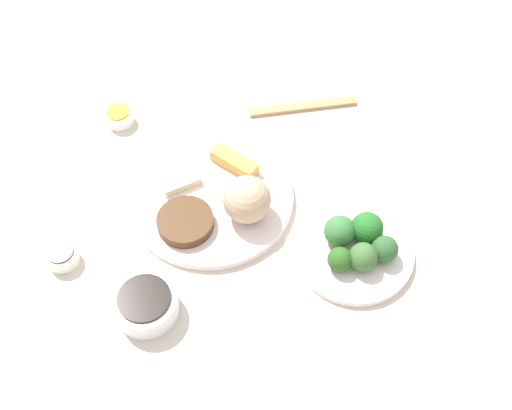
{
  "coord_description": "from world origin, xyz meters",
  "views": [
    {
      "loc": [
        -0.29,
        -0.56,
        0.93
      ],
      "look_at": [
        0.03,
        -0.03,
        0.06
      ],
      "focal_mm": 44.41,
      "sensor_mm": 36.0,
      "label": 1
    }
  ],
  "objects_px": {
    "main_plate": "(211,197)",
    "broccoli_plate": "(354,252)",
    "soy_sauce_bowl": "(146,305)",
    "sauce_ramekin_sweet_and_sour": "(62,256)",
    "sauce_ramekin_hot_mustard": "(119,117)",
    "chopsticks_pair": "(303,107)"
  },
  "relations": [
    {
      "from": "broccoli_plate",
      "to": "sauce_ramekin_sweet_and_sour",
      "type": "height_order",
      "value": "sauce_ramekin_sweet_and_sour"
    },
    {
      "from": "soy_sauce_bowl",
      "to": "sauce_ramekin_sweet_and_sour",
      "type": "xyz_separation_m",
      "value": [
        -0.08,
        0.16,
        -0.01
      ]
    },
    {
      "from": "sauce_ramekin_sweet_and_sour",
      "to": "main_plate",
      "type": "bearing_deg",
      "value": -3.81
    },
    {
      "from": "main_plate",
      "to": "sauce_ramekin_hot_mustard",
      "type": "distance_m",
      "value": 0.26
    },
    {
      "from": "broccoli_plate",
      "to": "sauce_ramekin_sweet_and_sour",
      "type": "relative_size",
      "value": 3.71
    },
    {
      "from": "broccoli_plate",
      "to": "sauce_ramekin_hot_mustard",
      "type": "bearing_deg",
      "value": 113.87
    },
    {
      "from": "soy_sauce_bowl",
      "to": "main_plate",
      "type": "bearing_deg",
      "value": 35.77
    },
    {
      "from": "soy_sauce_bowl",
      "to": "sauce_ramekin_hot_mustard",
      "type": "xyz_separation_m",
      "value": [
        0.13,
        0.39,
        -0.01
      ]
    },
    {
      "from": "main_plate",
      "to": "broccoli_plate",
      "type": "height_order",
      "value": "main_plate"
    },
    {
      "from": "sauce_ramekin_sweet_and_sour",
      "to": "chopsticks_pair",
      "type": "bearing_deg",
      "value": 9.13
    },
    {
      "from": "soy_sauce_bowl",
      "to": "sauce_ramekin_hot_mustard",
      "type": "bearing_deg",
      "value": 71.92
    },
    {
      "from": "soy_sauce_bowl",
      "to": "sauce_ramekin_sweet_and_sour",
      "type": "bearing_deg",
      "value": 117.21
    },
    {
      "from": "sauce_ramekin_hot_mustard",
      "to": "chopsticks_pair",
      "type": "distance_m",
      "value": 0.36
    },
    {
      "from": "sauce_ramekin_sweet_and_sour",
      "to": "chopsticks_pair",
      "type": "relative_size",
      "value": 0.25
    },
    {
      "from": "broccoli_plate",
      "to": "sauce_ramekin_sweet_and_sour",
      "type": "bearing_deg",
      "value": 150.42
    },
    {
      "from": "main_plate",
      "to": "chopsticks_pair",
      "type": "distance_m",
      "value": 0.28
    },
    {
      "from": "broccoli_plate",
      "to": "chopsticks_pair",
      "type": "bearing_deg",
      "value": 70.55
    },
    {
      "from": "main_plate",
      "to": "sauce_ramekin_hot_mustard",
      "type": "height_order",
      "value": "sauce_ramekin_hot_mustard"
    },
    {
      "from": "main_plate",
      "to": "broccoli_plate",
      "type": "bearing_deg",
      "value": -55.82
    },
    {
      "from": "sauce_ramekin_hot_mustard",
      "to": "chopsticks_pair",
      "type": "xyz_separation_m",
      "value": [
        0.33,
        -0.15,
        -0.01
      ]
    },
    {
      "from": "main_plate",
      "to": "soy_sauce_bowl",
      "type": "bearing_deg",
      "value": -144.23
    },
    {
      "from": "main_plate",
      "to": "sauce_ramekin_sweet_and_sour",
      "type": "bearing_deg",
      "value": 176.19
    }
  ]
}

